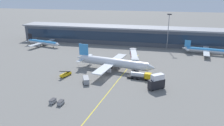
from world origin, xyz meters
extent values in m
plane|color=slate|center=(0.00, 0.00, 0.00)|extent=(700.00, 700.00, 0.00)
cube|color=yellow|center=(5.83, 2.00, 0.00)|extent=(8.80, 79.58, 0.01)
cube|color=#424751|center=(8.92, 71.28, 5.82)|extent=(182.26, 16.97, 11.64)
cube|color=#1E2D42|center=(8.92, 62.74, 6.40)|extent=(176.79, 0.16, 6.52)
cube|color=#99999E|center=(8.92, 71.28, 12.14)|extent=(185.90, 17.31, 1.00)
cylinder|color=silver|center=(1.11, 11.41, 3.99)|extent=(35.11, 9.96, 3.99)
cylinder|color=silver|center=(1.11, 11.41, 4.35)|extent=(34.39, 9.68, 3.83)
cone|color=silver|center=(19.70, 8.16, 3.99)|extent=(4.59, 4.42, 3.79)
cone|color=silver|center=(-17.67, 14.70, 4.39)|extent=(5.30, 4.17, 3.39)
cube|color=#388CD1|center=(-15.61, 14.34, 8.98)|extent=(5.17, 1.25, 5.99)
cube|color=silver|center=(-14.43, 18.19, 4.59)|extent=(3.07, 6.64, 0.24)
cube|color=silver|center=(-15.81, 10.32, 4.59)|extent=(3.07, 6.64, 0.24)
cube|color=silver|center=(1.24, 20.87, 3.69)|extent=(7.26, 15.28, 0.40)
cube|color=silver|center=(-1.98, 2.48, 3.69)|extent=(7.26, 15.28, 0.40)
cylinder|color=#939399|center=(1.77, 18.09, 2.29)|extent=(3.41, 2.69, 2.20)
cylinder|color=#939399|center=(-0.54, 4.91, 2.29)|extent=(3.41, 2.69, 2.20)
cylinder|color=black|center=(13.50, 9.25, 0.50)|extent=(1.05, 0.57, 1.00)
cylinder|color=slate|center=(13.50, 9.25, 1.50)|extent=(0.20, 0.20, 1.99)
cylinder|color=black|center=(-0.65, 13.55, 0.50)|extent=(1.05, 0.57, 1.00)
cylinder|color=slate|center=(-0.65, 13.55, 1.50)|extent=(0.20, 0.20, 1.99)
cylinder|color=black|center=(-1.27, 10.01, 0.50)|extent=(1.05, 0.57, 1.00)
cylinder|color=slate|center=(-1.27, 10.01, 1.50)|extent=(0.20, 0.20, 1.99)
cube|color=#B2B7BC|center=(9.75, 20.82, 5.29)|extent=(6.33, 18.77, 2.80)
cube|color=red|center=(9.79, 20.83, 5.29)|extent=(5.91, 15.88, 1.54)
cube|color=#9EA3A8|center=(11.44, 11.70, 5.29)|extent=(4.12, 3.80, 2.94)
cylinder|color=#4C4C51|center=(11.44, 11.70, 1.94)|extent=(0.70, 0.70, 3.89)
cube|color=#262628|center=(11.44, 11.70, 0.15)|extent=(2.10, 2.10, 0.30)
cylinder|color=gray|center=(8.06, 29.93, 5.29)|extent=(3.90, 3.90, 3.08)
cylinder|color=gray|center=(8.06, 29.93, 1.94)|extent=(1.80, 1.80, 3.89)
cube|color=#232326|center=(14.10, 3.00, 0.75)|extent=(10.19, 3.44, 0.50)
cube|color=yellow|center=(18.48, 2.58, 2.00)|extent=(3.03, 2.76, 2.50)
cube|color=black|center=(19.73, 2.46, 2.50)|extent=(0.38, 2.30, 1.12)
cylinder|color=#B7BABF|center=(13.82, 3.03, 2.10)|extent=(6.18, 2.76, 2.20)
cylinder|color=black|center=(18.03, 3.82, 0.50)|extent=(1.03, 0.44, 1.00)
cylinder|color=black|center=(17.81, 1.46, 0.50)|extent=(1.03, 0.44, 1.00)
cylinder|color=black|center=(13.91, 4.21, 0.50)|extent=(1.03, 0.44, 1.00)
cylinder|color=black|center=(13.69, 1.85, 0.50)|extent=(1.03, 0.44, 1.00)
cylinder|color=black|center=(11.82, 4.42, 0.50)|extent=(1.03, 0.44, 1.00)
cylinder|color=black|center=(11.60, 2.05, 0.50)|extent=(1.03, 0.44, 1.00)
cube|color=gray|center=(-7.34, -6.37, 1.40)|extent=(4.52, 6.23, 2.20)
cube|color=black|center=(-7.95, -5.05, 1.79)|extent=(2.73, 2.71, 0.66)
cylinder|color=black|center=(-9.13, -4.96, 0.30)|extent=(0.48, 0.65, 0.60)
cylinder|color=black|center=(-7.25, -4.09, 0.30)|extent=(0.48, 0.65, 0.60)
cylinder|color=black|center=(-7.43, -8.64, 0.30)|extent=(0.48, 0.65, 0.60)
cylinder|color=black|center=(-5.55, -7.77, 0.30)|extent=(0.48, 0.65, 0.60)
cube|color=yellow|center=(-19.22, -1.04, 0.85)|extent=(3.64, 6.29, 1.10)
cube|color=black|center=(-19.22, -1.04, 2.30)|extent=(3.37, 6.97, 2.38)
cylinder|color=black|center=(-19.39, 1.22, 0.30)|extent=(0.42, 0.65, 0.60)
cylinder|color=black|center=(-17.76, 0.70, 0.30)|extent=(0.42, 0.65, 0.60)
cylinder|color=black|center=(-20.68, -2.78, 0.30)|extent=(0.42, 0.65, 0.60)
cylinder|color=black|center=(-19.05, -3.30, 0.30)|extent=(0.42, 0.65, 0.60)
cube|color=black|center=(22.36, -5.80, 2.20)|extent=(6.89, 6.17, 3.80)
cube|color=silver|center=(22.63, -5.59, 5.20)|extent=(5.48, 5.02, 2.20)
cylinder|color=black|center=(21.19, -8.15, 0.30)|extent=(0.63, 0.57, 0.60)
cylinder|color=black|center=(19.80, -6.38, 0.30)|extent=(0.63, 0.57, 0.60)
cylinder|color=black|center=(24.93, -5.21, 0.30)|extent=(0.63, 0.57, 0.60)
cylinder|color=black|center=(23.54, -3.44, 0.30)|extent=(0.63, 0.57, 0.60)
cube|color=gray|center=(-12.95, -25.79, 0.73)|extent=(1.76, 2.74, 1.10)
cube|color=#333338|center=(-12.95, -25.79, 1.43)|extent=(1.79, 2.80, 0.10)
cylinder|color=black|center=(-13.59, -24.68, 0.18)|extent=(0.16, 0.37, 0.36)
cylinder|color=black|center=(-12.10, -24.83, 0.18)|extent=(0.16, 0.37, 0.36)
cylinder|color=black|center=(-13.80, -26.75, 0.18)|extent=(0.16, 0.37, 0.36)
cylinder|color=black|center=(-12.31, -26.90, 0.18)|extent=(0.16, 0.37, 0.36)
cube|color=gray|center=(-9.77, -26.12, 0.73)|extent=(1.76, 2.74, 1.10)
cube|color=#333338|center=(-9.77, -26.12, 1.43)|extent=(1.79, 2.80, 0.10)
cylinder|color=black|center=(-10.41, -25.01, 0.18)|extent=(0.16, 0.37, 0.36)
cylinder|color=black|center=(-8.92, -25.16, 0.18)|extent=(0.16, 0.37, 0.36)
cylinder|color=black|center=(-10.62, -27.08, 0.18)|extent=(0.16, 0.37, 0.36)
cylinder|color=black|center=(-9.13, -27.23, 0.18)|extent=(0.16, 0.37, 0.36)
cylinder|color=silver|center=(52.09, 51.49, 2.62)|extent=(25.96, 6.62, 2.81)
cylinder|color=#388CD1|center=(52.09, 51.49, 2.87)|extent=(25.43, 6.43, 2.69)
cone|color=silver|center=(38.21, 53.58, 2.90)|extent=(3.68, 2.86, 2.39)
cube|color=#388CD1|center=(39.81, 53.34, 6.13)|extent=(3.65, 0.80, 4.21)
cube|color=silver|center=(40.73, 56.04, 3.04)|extent=(2.08, 4.65, 0.17)
cube|color=silver|center=(39.89, 50.49, 3.04)|extent=(2.08, 4.65, 0.17)
cube|color=silver|center=(52.04, 58.40, 2.41)|extent=(5.01, 11.24, 0.29)
cube|color=silver|center=(50.01, 44.90, 2.41)|extent=(5.01, 11.24, 0.29)
cylinder|color=#939399|center=(52.46, 56.37, 1.42)|extent=(2.37, 1.85, 1.54)
cylinder|color=#939399|center=(51.01, 46.73, 1.42)|extent=(2.37, 1.85, 1.54)
cylinder|color=black|center=(61.28, 50.11, 0.36)|extent=(0.75, 0.39, 0.72)
cylinder|color=slate|center=(61.28, 50.11, 0.97)|extent=(0.14, 0.14, 1.22)
cylinder|color=black|center=(50.74, 52.97, 0.36)|extent=(0.75, 0.39, 0.72)
cylinder|color=slate|center=(50.74, 52.97, 0.97)|extent=(0.14, 0.14, 1.22)
cylinder|color=black|center=(50.37, 50.47, 0.36)|extent=(0.75, 0.39, 0.72)
cylinder|color=slate|center=(50.37, 50.47, 0.97)|extent=(0.14, 0.14, 1.22)
cylinder|color=silver|center=(-59.24, 48.89, 2.65)|extent=(25.13, 8.59, 2.72)
cylinder|color=#388CD1|center=(-59.24, 48.89, 2.90)|extent=(24.62, 8.37, 2.61)
cone|color=silver|center=(-46.07, 45.70, 2.65)|extent=(3.26, 3.16, 2.59)
cone|color=silver|center=(-72.54, 52.12, 2.93)|extent=(3.72, 3.02, 2.32)
cube|color=black|center=(-71.00, 51.75, 6.06)|extent=(3.50, 1.07, 4.09)
cube|color=silver|center=(-69.87, 54.27, 3.06)|extent=(2.34, 4.55, 0.16)
cube|color=silver|center=(-71.15, 48.98, 3.06)|extent=(2.34, 4.55, 0.16)
cube|color=silver|center=(-58.65, 55.60, 2.45)|extent=(5.64, 11.05, 0.27)
cube|color=silver|center=(-61.79, 42.66, 2.45)|extent=(5.64, 11.05, 0.27)
cylinder|color=#939399|center=(-58.45, 53.59, 1.50)|extent=(2.39, 1.95, 1.50)
cylinder|color=#939399|center=(-60.69, 44.36, 1.50)|extent=(2.39, 1.95, 1.50)
cylinder|color=black|center=(-50.42, 46.75, 0.34)|extent=(0.72, 0.42, 0.67)
cylinder|color=slate|center=(-50.42, 46.75, 0.98)|extent=(0.13, 0.13, 1.29)
cylinder|color=black|center=(-60.42, 50.44, 0.34)|extent=(0.72, 0.42, 0.67)
cylinder|color=slate|center=(-60.42, 50.44, 0.98)|extent=(0.13, 0.13, 1.29)
cylinder|color=black|center=(-61.00, 48.06, 0.34)|extent=(0.72, 0.42, 0.67)
cylinder|color=slate|center=(-61.00, 48.06, 0.98)|extent=(0.13, 0.13, 1.29)
cylinder|color=gray|center=(27.34, 59.28, 11.50)|extent=(0.44, 0.44, 23.00)
cube|color=#333338|center=(27.34, 59.28, 23.40)|extent=(2.80, 0.50, 0.80)
camera|label=1|loc=(22.60, -87.18, 37.79)|focal=34.51mm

